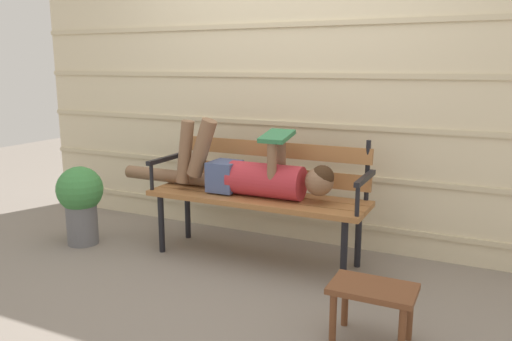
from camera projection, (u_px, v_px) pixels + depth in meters
ground_plane at (252, 262)px, 3.57m from camera, size 12.00×12.00×0.00m
house_siding at (287, 99)px, 3.89m from camera, size 4.76×0.08×2.21m
park_bench at (260, 188)px, 3.59m from camera, size 1.57×0.47×0.88m
reclining_person at (247, 174)px, 3.54m from camera, size 1.72×0.25×0.54m
footstool at (373, 297)px, 2.50m from camera, size 0.42×0.27×0.30m
potted_plant at (80, 199)px, 3.88m from camera, size 0.35×0.35×0.61m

